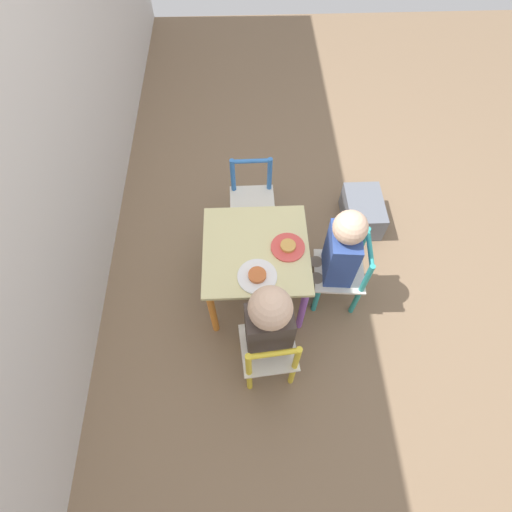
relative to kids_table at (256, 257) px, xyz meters
name	(u,v)px	position (x,y,z in m)	size (l,w,h in m)	color
ground_plane	(256,290)	(0.00, 0.00, -0.37)	(6.00, 6.00, 0.00)	#7F664C
kids_table	(256,257)	(0.00, 0.00, 0.00)	(0.52, 0.52, 0.45)	beige
chair_yellow	(269,353)	(-0.46, -0.04, -0.13)	(0.28, 0.28, 0.51)	silver
chair_teal	(343,273)	(-0.04, -0.46, -0.13)	(0.28, 0.28, 0.51)	silver
chair_blue	(252,201)	(0.46, 0.01, -0.13)	(0.26, 0.26, 0.51)	silver
child_left	(268,324)	(-0.40, -0.04, 0.09)	(0.23, 0.21, 0.76)	#4C608E
child_front	(338,253)	(-0.03, -0.40, 0.06)	(0.21, 0.22, 0.74)	#7A6B5B
plate_left	(257,276)	(-0.16, 0.00, 0.08)	(0.19, 0.19, 0.03)	white
plate_front	(288,247)	(0.00, -0.16, 0.08)	(0.17, 0.17, 0.03)	#E54C47
storage_bin	(362,212)	(0.48, -0.69, -0.28)	(0.33, 0.23, 0.19)	slate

